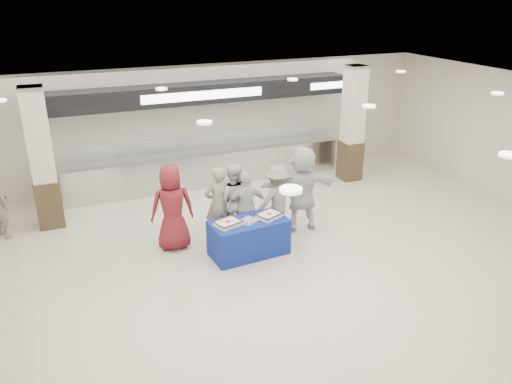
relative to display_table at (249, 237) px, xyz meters
name	(u,v)px	position (x,y,z in m)	size (l,w,h in m)	color
ground	(287,279)	(0.31, -1.19, -0.38)	(14.00, 14.00, 0.00)	beige
serving_line	(202,144)	(0.31, 4.20, 0.78)	(8.70, 0.85, 2.80)	#B3B6BA
column_left	(42,162)	(-3.69, 3.01, 1.15)	(0.55, 0.55, 3.20)	#382919
column_right	(352,127)	(4.31, 3.01, 1.15)	(0.55, 0.55, 3.20)	#382919
display_table	(249,237)	(0.00, 0.00, 0.00)	(1.55, 0.78, 0.75)	navy
sheet_cake_left	(228,223)	(-0.45, -0.03, 0.43)	(0.58, 0.51, 0.10)	white
sheet_cake_right	(269,215)	(0.45, 0.00, 0.42)	(0.58, 0.53, 0.10)	white
cupcake_tray	(249,220)	(-0.01, -0.04, 0.40)	(0.45, 0.41, 0.06)	silver
civilian_maroon	(172,207)	(-1.34, 0.87, 0.54)	(0.90, 0.58, 1.84)	maroon
soldier_a	(218,204)	(-0.35, 0.88, 0.46)	(0.61, 0.40, 1.66)	slate
chef_tall	(233,200)	(0.02, 0.97, 0.45)	(0.81, 0.63, 1.66)	silver
chef_short	(246,206)	(0.21, 0.64, 0.40)	(0.91, 0.38, 1.56)	silver
soldier_b	(277,200)	(0.93, 0.65, 0.43)	(1.03, 0.59, 1.60)	slate
civilian_white	(302,189)	(1.53, 0.64, 0.60)	(1.81, 0.58, 1.96)	silver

